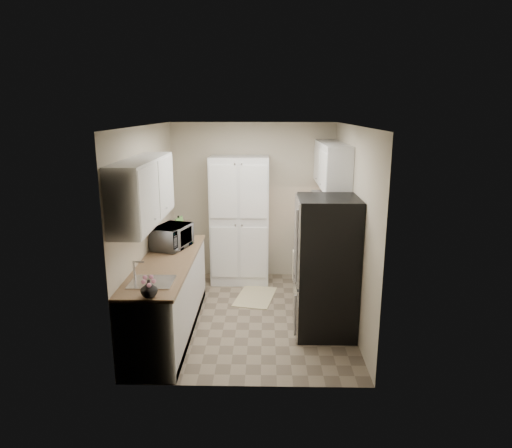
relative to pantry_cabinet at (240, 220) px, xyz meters
name	(u,v)px	position (x,y,z in m)	size (l,w,h in m)	color
ground	(250,316)	(0.20, -1.32, -1.00)	(3.20, 3.20, 0.00)	#7A6B56
room_shell	(248,197)	(0.18, -1.32, 0.63)	(2.64, 3.24, 2.52)	beige
pantry_cabinet	(240,220)	(0.00, 0.00, 0.00)	(0.90, 0.55, 2.00)	silver
base_cabinet_left	(168,298)	(-0.79, -1.75, -0.56)	(0.60, 2.30, 0.88)	silver
countertop_left	(167,262)	(-0.79, -1.75, -0.10)	(0.63, 2.33, 0.04)	#846647
base_cabinet_right	(315,257)	(1.19, -0.12, -0.56)	(0.60, 0.80, 0.88)	silver
countertop_right	(316,229)	(1.19, -0.12, -0.10)	(0.63, 0.83, 0.04)	#846647
electric_range	(320,273)	(1.17, -0.93, -0.52)	(0.71, 0.78, 1.13)	#B7B7BC
refrigerator	(326,267)	(1.14, -1.73, -0.15)	(0.70, 0.72, 1.70)	#B7B7BC
microwave	(172,237)	(-0.82, -1.22, 0.07)	(0.54, 0.37, 0.30)	#B5B5B9
wine_bottle	(179,229)	(-0.81, -0.80, 0.07)	(0.08, 0.08, 0.31)	black
flower_vase	(149,289)	(-0.72, -2.83, 0.01)	(0.16, 0.16, 0.17)	white
cutting_board	(180,228)	(-0.79, -0.80, 0.08)	(0.02, 0.25, 0.31)	#4C8438
toaster_oven	(321,220)	(1.27, -0.02, 0.01)	(0.26, 0.32, 0.19)	silver
fruit_basket	(320,211)	(1.25, -0.01, 0.16)	(0.25, 0.25, 0.10)	orange
kitchen_mat	(255,297)	(0.26, -0.68, -0.99)	(0.51, 0.82, 0.01)	beige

